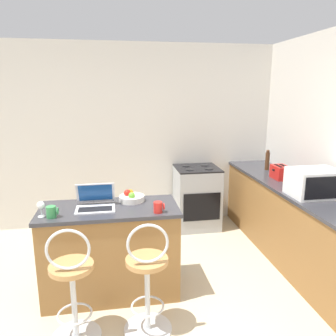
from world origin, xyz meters
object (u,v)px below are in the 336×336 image
object	(u,v)px
bar_stool_near	(73,289)
pepper_mill	(267,160)
bar_stool_far	(147,282)
mug_green	(52,212)
wine_glass_short	(41,206)
laptop	(95,202)
fruit_bowl	(131,197)
mug_white	(302,179)
mug_red	(158,207)
toaster	(280,172)
stove_range	(197,197)
microwave	(314,183)

from	to	relation	value
bar_stool_near	pepper_mill	distance (m)	3.05
bar_stool_far	mug_green	bearing A→B (deg)	150.76
wine_glass_short	laptop	bearing A→B (deg)	19.50
laptop	wine_glass_short	size ratio (longest dim) A/B	2.56
fruit_bowl	mug_white	xyz separation A→B (m)	(2.02, 0.33, 0.01)
bar_stool_far	mug_red	xyz separation A→B (m)	(0.15, 0.40, 0.48)
mug_green	pepper_mill	xyz separation A→B (m)	(2.61, 1.34, 0.08)
fruit_bowl	mug_red	distance (m)	0.42
fruit_bowl	wine_glass_short	bearing A→B (deg)	-159.84
laptop	mug_red	world-z (taller)	laptop
mug_green	toaster	bearing A→B (deg)	18.68
laptop	pepper_mill	distance (m)	2.53
laptop	pepper_mill	bearing A→B (deg)	26.90
toaster	mug_white	xyz separation A→B (m)	(0.16, -0.21, -0.04)
wine_glass_short	pepper_mill	bearing A→B (deg)	25.72
bar_stool_near	mug_green	bearing A→B (deg)	113.92
stove_range	mug_green	world-z (taller)	mug_green
fruit_bowl	wine_glass_short	world-z (taller)	wine_glass_short
toaster	pepper_mill	distance (m)	0.48
bar_stool_far	pepper_mill	distance (m)	2.61
microwave	toaster	bearing A→B (deg)	90.09
stove_range	mug_green	size ratio (longest dim) A/B	8.83
bar_stool_far	mug_green	distance (m)	1.01
bar_stool_near	bar_stool_far	distance (m)	0.58
mug_green	pepper_mill	distance (m)	2.94
stove_range	mug_red	size ratio (longest dim) A/B	9.09
bar_stool_near	toaster	xyz separation A→B (m)	(2.37, 1.30, 0.51)
laptop	stove_range	size ratio (longest dim) A/B	0.40
bar_stool_far	mug_white	world-z (taller)	bar_stool_far
toaster	pepper_mill	size ratio (longest dim) A/B	0.88
laptop	mug_white	world-z (taller)	laptop
wine_glass_short	toaster	bearing A→B (deg)	17.43
mug_red	pepper_mill	world-z (taller)	pepper_mill
toaster	mug_red	size ratio (longest dim) A/B	2.50
mug_red	pepper_mill	size ratio (longest dim) A/B	0.35
bar_stool_far	fruit_bowl	bearing A→B (deg)	95.63
microwave	pepper_mill	world-z (taller)	same
bar_stool_near	mug_red	bearing A→B (deg)	28.88
laptop	fruit_bowl	xyz separation A→B (m)	(0.34, 0.13, -0.02)
toaster	fruit_bowl	bearing A→B (deg)	-163.75
bar_stool_far	mug_red	distance (m)	0.64
bar_stool_near	mug_green	xyz separation A→B (m)	(-0.19, 0.43, 0.48)
mug_red	fruit_bowl	bearing A→B (deg)	121.99
laptop	mug_red	distance (m)	0.60
bar_stool_far	laptop	distance (m)	0.89
stove_range	mug_white	xyz separation A→B (m)	(1.02, -0.96, 0.49)
mug_red	toaster	bearing A→B (deg)	28.64
fruit_bowl	microwave	bearing A→B (deg)	-4.51
laptop	mug_red	bearing A→B (deg)	-21.80
microwave	pepper_mill	xyz separation A→B (m)	(0.05, 1.16, -0.01)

